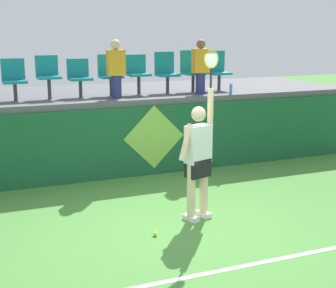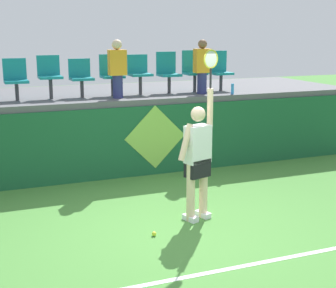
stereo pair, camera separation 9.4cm
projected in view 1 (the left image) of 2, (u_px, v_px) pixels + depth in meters
The scene contains 18 objects.
ground_plane at pixel (182, 229), 7.31m from camera, with size 40.00×40.00×0.00m, color #478438.
court_back_wall at pixel (122, 142), 9.79m from camera, with size 11.16×0.20×1.39m, color #195633.
spectator_platform at pixel (101, 95), 10.98m from camera, with size 11.16×3.12×0.12m, color #56565B.
court_baseline_stripe at pixel (227, 269), 6.09m from camera, with size 10.04×0.08×0.01m, color white.
tennis_player at pixel (198, 157), 7.51m from camera, with size 0.73×0.36×2.56m.
tennis_ball at pixel (155, 234), 7.06m from camera, with size 0.07×0.07×0.07m, color #D1E533.
water_bottle at pixel (231, 89), 10.54m from camera, with size 0.06×0.06×0.22m, color #338CE5.
stadium_chair_1 at pixel (14, 78), 9.57m from camera, with size 0.44×0.42×0.79m.
stadium_chair_2 at pixel (48, 74), 9.79m from camera, with size 0.44×0.42×0.84m.
stadium_chair_3 at pixel (79, 76), 10.03m from camera, with size 0.44×0.42×0.76m.
stadium_chair_4 at pixel (110, 73), 10.26m from camera, with size 0.44×0.42×0.83m.
stadium_chair_5 at pixel (138, 72), 10.47m from camera, with size 0.44×0.42×0.82m.
stadium_chair_6 at pixel (166, 71), 10.72m from camera, with size 0.44×0.42×0.87m.
stadium_chair_7 at pixel (192, 69), 10.94m from camera, with size 0.44×0.42×0.89m.
stadium_chair_8 at pixel (218, 69), 11.18m from camera, with size 0.44×0.42×0.87m.
spectator_0 at pixel (201, 66), 10.52m from camera, with size 0.34×0.20×1.13m.
spectator_1 at pixel (116, 68), 9.82m from camera, with size 0.34×0.20×1.14m.
wall_signage_mount at pixel (154, 174), 10.08m from camera, with size 1.27×0.01×1.40m.
Camera 1 is at (-2.79, -6.26, 2.84)m, focal length 53.66 mm.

